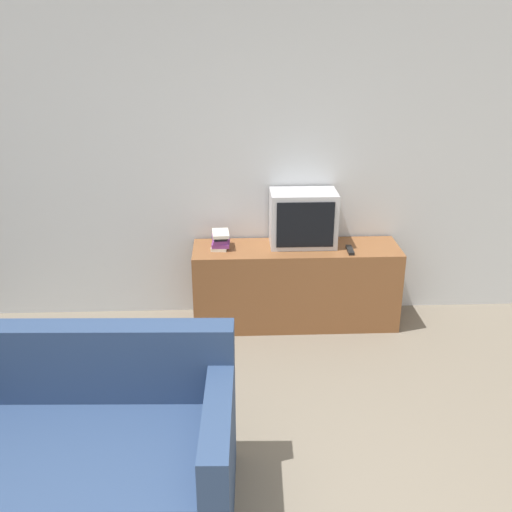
% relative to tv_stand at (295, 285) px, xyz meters
% --- Properties ---
extents(wall_back, '(9.00, 0.06, 2.60)m').
position_rel_tv_stand_xyz_m(wall_back, '(-0.67, 0.29, 0.96)').
color(wall_back, silver).
rests_on(wall_back, ground_plane).
extents(tv_stand, '(1.70, 0.47, 0.69)m').
position_rel_tv_stand_xyz_m(tv_stand, '(0.00, 0.00, 0.00)').
color(tv_stand, brown).
rests_on(tv_stand, ground_plane).
extents(television, '(0.54, 0.34, 0.45)m').
position_rel_tv_stand_xyz_m(television, '(0.05, 0.07, 0.57)').
color(television, silver).
rests_on(television, tv_stand).
extents(couch, '(1.70, 0.99, 0.93)m').
position_rel_tv_stand_xyz_m(couch, '(-1.37, -2.04, -0.03)').
color(couch, navy).
rests_on(couch, ground_plane).
extents(book_stack, '(0.16, 0.23, 0.14)m').
position_rel_tv_stand_xyz_m(book_stack, '(-0.62, 0.02, 0.41)').
color(book_stack, silver).
rests_on(book_stack, tv_stand).
extents(remote_on_stand, '(0.05, 0.18, 0.02)m').
position_rel_tv_stand_xyz_m(remote_on_stand, '(0.42, -0.11, 0.36)').
color(remote_on_stand, black).
rests_on(remote_on_stand, tv_stand).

